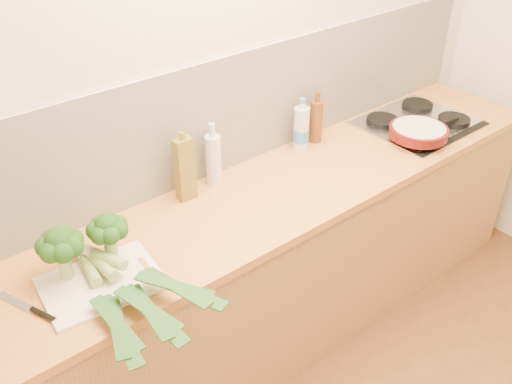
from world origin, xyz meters
TOP-DOWN VIEW (x-y plane):
  - room_shell at (0.00, 1.49)m, footprint 3.50×3.50m
  - counter at (0.00, 1.20)m, footprint 3.20×0.62m
  - gas_hob at (1.02, 1.20)m, footprint 0.58×0.50m
  - chopping_board at (-0.87, 1.13)m, footprint 0.43×0.34m
  - broccoli_left at (-0.95, 1.23)m, footprint 0.16×0.17m
  - broccoli_right at (-0.78, 1.22)m, footprint 0.15×0.15m
  - leek_front at (-0.89, 1.11)m, footprint 0.18×0.69m
  - leek_mid at (-0.84, 1.08)m, footprint 0.11×0.67m
  - leek_back at (-0.79, 1.08)m, footprint 0.29×0.64m
  - chefs_knife at (-1.10, 1.14)m, footprint 0.12×0.26m
  - skillet at (0.85, 1.08)m, footprint 0.43×0.29m
  - oil_tin at (-0.33, 1.40)m, footprint 0.08×0.05m
  - glass_bottle at (-0.16, 1.42)m, footprint 0.07×0.07m
  - amber_bottle at (0.47, 1.42)m, footprint 0.06×0.06m
  - water_bottle at (0.35, 1.40)m, footprint 0.08×0.08m

SIDE VIEW (x-z plane):
  - counter at x=0.00m, z-range 0.00..0.90m
  - chopping_board at x=-0.87m, z-range 0.90..0.91m
  - chefs_knife at x=-1.10m, z-range 0.90..0.92m
  - gas_hob at x=1.02m, z-range 0.89..0.93m
  - leek_front at x=-0.89m, z-range 0.91..0.96m
  - leek_mid at x=-0.84m, z-range 0.93..0.97m
  - skillet at x=0.85m, z-range 0.94..0.99m
  - leek_back at x=-0.79m, z-range 0.95..0.99m
  - water_bottle at x=0.35m, z-range 0.88..1.13m
  - amber_bottle at x=0.47m, z-range 0.88..1.15m
  - glass_bottle at x=-0.16m, z-range 0.88..1.17m
  - oil_tin at x=-0.33m, z-range 0.89..1.20m
  - broccoli_right at x=-0.78m, z-range 0.95..1.15m
  - broccoli_left at x=-0.95m, z-range 0.95..1.16m
  - room_shell at x=0.00m, z-range -0.58..2.92m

